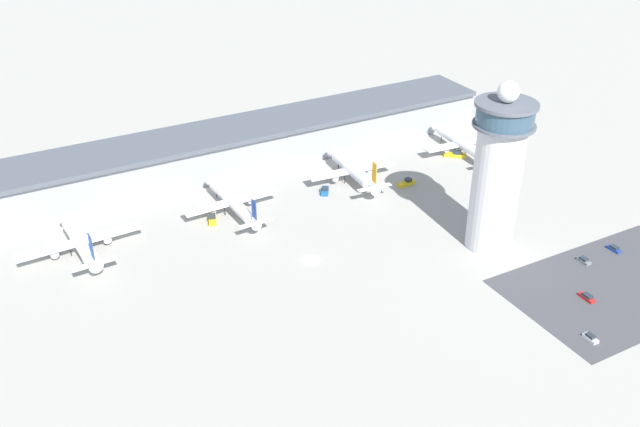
# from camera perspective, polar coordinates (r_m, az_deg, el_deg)

# --- Properties ---
(ground_plane) EXTENTS (1000.00, 1000.00, 0.00)m
(ground_plane) POSITION_cam_1_polar(r_m,az_deg,el_deg) (209.53, -0.71, -3.75)
(ground_plane) COLOR #9E9B93
(terminal_building) EXTENTS (214.49, 25.00, 15.16)m
(terminal_building) POSITION_cam_1_polar(r_m,az_deg,el_deg) (262.28, -7.97, 5.07)
(terminal_building) COLOR #9399A3
(terminal_building) RESTS_ON ground
(control_tower) EXTENTS (17.56, 17.56, 51.83)m
(control_tower) POSITION_cam_1_polar(r_m,az_deg,el_deg) (211.05, 14.02, 3.23)
(control_tower) COLOR silver
(control_tower) RESTS_ON ground
(parking_lot_surface) EXTENTS (64.00, 40.00, 0.01)m
(parking_lot_surface) POSITION_cam_1_polar(r_m,az_deg,el_deg) (215.68, 22.79, -5.31)
(parking_lot_surface) COLOR #424247
(parking_lot_surface) RESTS_ON ground
(airplane_gate_alpha) EXTENTS (37.37, 32.31, 13.80)m
(airplane_gate_alpha) POSITION_cam_1_polar(r_m,az_deg,el_deg) (222.23, -18.65, -2.10)
(airplane_gate_alpha) COLOR white
(airplane_gate_alpha) RESTS_ON ground
(airplane_gate_bravo) EXTENTS (32.30, 36.06, 12.42)m
(airplane_gate_bravo) POSITION_cam_1_polar(r_m,az_deg,el_deg) (233.30, -7.06, 0.95)
(airplane_gate_bravo) COLOR silver
(airplane_gate_bravo) RESTS_ON ground
(airplane_gate_charlie) EXTENTS (32.82, 34.51, 14.22)m
(airplane_gate_charlie) POSITION_cam_1_polar(r_m,az_deg,el_deg) (251.71, 2.63, 3.53)
(airplane_gate_charlie) COLOR silver
(airplane_gate_charlie) RESTS_ON ground
(airplane_gate_delta) EXTENTS (30.33, 36.57, 12.51)m
(airplane_gate_delta) POSITION_cam_1_polar(r_m,az_deg,el_deg) (278.18, 11.22, 5.53)
(airplane_gate_delta) COLOR silver
(airplane_gate_delta) RESTS_ON ground
(service_truck_catering) EXTENTS (4.36, 6.75, 2.95)m
(service_truck_catering) POSITION_cam_1_polar(r_m,az_deg,el_deg) (230.82, -8.60, -0.42)
(service_truck_catering) COLOR black
(service_truck_catering) RESTS_ON ground
(service_truck_fuel) EXTENTS (6.56, 3.09, 2.55)m
(service_truck_fuel) POSITION_cam_1_polar(r_m,az_deg,el_deg) (252.72, 6.97, 2.45)
(service_truck_fuel) COLOR black
(service_truck_fuel) RESTS_ON ground
(service_truck_baggage) EXTENTS (5.06, 5.94, 2.56)m
(service_truck_baggage) POSITION_cam_1_polar(r_m,az_deg,el_deg) (245.58, 0.41, 1.84)
(service_truck_baggage) COLOR black
(service_truck_baggage) RESTS_ON ground
(service_truck_water) EXTENTS (7.64, 7.31, 2.48)m
(service_truck_water) POSITION_cam_1_polar(r_m,az_deg,el_deg) (276.99, 10.78, 4.64)
(service_truck_water) COLOR black
(service_truck_water) RESTS_ON ground
(car_white_wagon) EXTENTS (2.03, 4.85, 1.54)m
(car_white_wagon) POSITION_cam_1_polar(r_m,az_deg,el_deg) (206.44, 20.59, -6.29)
(car_white_wagon) COLOR black
(car_white_wagon) RESTS_ON ground
(car_yellow_taxi) EXTENTS (1.79, 4.09, 1.49)m
(car_yellow_taxi) POSITION_cam_1_polar(r_m,az_deg,el_deg) (192.24, 20.83, -9.28)
(car_yellow_taxi) COLOR black
(car_yellow_taxi) RESTS_ON ground
(car_red_hatchback) EXTENTS (1.98, 4.28, 1.48)m
(car_red_hatchback) POSITION_cam_1_polar(r_m,az_deg,el_deg) (222.15, 20.36, -3.54)
(car_red_hatchback) COLOR black
(car_red_hatchback) RESTS_ON ground
(car_navy_sedan) EXTENTS (1.91, 4.41, 1.52)m
(car_navy_sedan) POSITION_cam_1_polar(r_m,az_deg,el_deg) (231.17, 22.46, -2.62)
(car_navy_sedan) COLOR black
(car_navy_sedan) RESTS_ON ground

